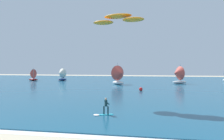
% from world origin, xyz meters
% --- Properties ---
extents(ocean, '(160.00, 90.00, 0.10)m').
position_xyz_m(ocean, '(0.00, 51.78, 0.05)').
color(ocean, navy).
rests_on(ocean, ground).
extents(shoreline_foam, '(61.19, 1.63, 0.01)m').
position_xyz_m(shoreline_foam, '(0.44, 6.71, 0.01)').
color(shoreline_foam, white).
rests_on(shoreline_foam, ground).
extents(kitesurfer, '(2.02, 1.29, 1.67)m').
position_xyz_m(kitesurfer, '(-0.52, 12.82, 0.70)').
color(kitesurfer, '#26B2CC').
rests_on(kitesurfer, ocean).
extents(kite, '(7.28, 4.15, 1.05)m').
position_xyz_m(kite, '(-0.21, 19.52, 10.85)').
color(kite, orange).
extents(sailboat_anchored_offshore, '(4.79, 4.38, 5.32)m').
position_xyz_m(sailboat_anchored_offshore, '(10.78, 53.92, 2.54)').
color(sailboat_anchored_offshore, silver).
rests_on(sailboat_anchored_offshore, ocean).
extents(sailboat_far_right, '(4.86, 4.93, 5.55)m').
position_xyz_m(sailboat_far_right, '(-4.32, 48.37, 2.64)').
color(sailboat_far_right, white).
rests_on(sailboat_far_right, ocean).
extents(sailboat_leading, '(3.76, 3.26, 4.26)m').
position_xyz_m(sailboat_leading, '(-35.13, 58.98, 2.05)').
color(sailboat_leading, maroon).
rests_on(sailboat_leading, ocean).
extents(sailboat_far_left, '(3.61, 4.05, 4.55)m').
position_xyz_m(sailboat_far_left, '(-25.44, 60.30, 2.19)').
color(sailboat_far_left, navy).
rests_on(sailboat_far_left, ocean).
extents(marker_buoy, '(0.70, 0.70, 0.70)m').
position_xyz_m(marker_buoy, '(1.92, 34.43, 0.45)').
color(marker_buoy, red).
rests_on(marker_buoy, ocean).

